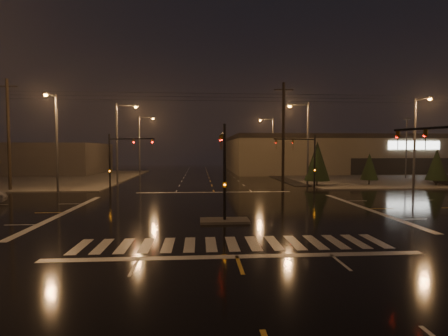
{
  "coord_description": "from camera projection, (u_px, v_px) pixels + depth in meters",
  "views": [
    {
      "loc": [
        -1.53,
        -25.18,
        4.43
      ],
      "look_at": [
        0.4,
        2.09,
        3.0
      ],
      "focal_mm": 28.0,
      "sensor_mm": 36.0,
      "label": 1
    }
  ],
  "objects": [
    {
      "name": "signal_mast_ne",
      "position": [
        306.0,
        156.0,
        35.99
      ],
      "size": [
        4.84,
        1.86,
        6.0
      ],
      "color": "black",
      "rests_on": "ground"
    },
    {
      "name": "signal_mast_median",
      "position": [
        223.0,
        160.0,
        22.16
      ],
      "size": [
        0.25,
        4.59,
        6.0
      ],
      "color": "black",
      "rests_on": "ground"
    },
    {
      "name": "streetlight_1",
      "position": [
        119.0,
        138.0,
        42.26
      ],
      "size": [
        2.77,
        0.32,
        10.0
      ],
      "color": "#38383A",
      "rests_on": "ground"
    },
    {
      "name": "utility_pole_0",
      "position": [
        9.0,
        134.0,
        37.49
      ],
      "size": [
        2.2,
        0.32,
        12.0
      ],
      "color": "black",
      "rests_on": "ground"
    },
    {
      "name": "parking_lot",
      "position": [
        428.0,
        177.0,
        55.78
      ],
      "size": [
        50.0,
        24.0,
        0.08
      ],
      "primitive_type": "cube",
      "color": "black",
      "rests_on": "ground"
    },
    {
      "name": "streetlight_4",
      "position": [
        271.0,
        142.0,
        61.77
      ],
      "size": [
        2.77,
        0.32,
        10.0
      ],
      "color": "#38383A",
      "rests_on": "ground"
    },
    {
      "name": "streetlight_5",
      "position": [
        55.0,
        136.0,
        35.13
      ],
      "size": [
        0.32,
        2.77,
        10.0
      ],
      "color": "#38383A",
      "rests_on": "ground"
    },
    {
      "name": "sidewalk_nw",
      "position": [
        12.0,
        178.0,
        53.18
      ],
      "size": [
        36.0,
        36.0,
        0.12
      ],
      "primitive_type": "cube",
      "color": "#4D4A45",
      "rests_on": "ground"
    },
    {
      "name": "stop_bar_near",
      "position": [
        237.0,
        257.0,
        14.46
      ],
      "size": [
        16.0,
        0.5,
        0.01
      ],
      "primitive_type": "cube",
      "color": "beige",
      "rests_on": "ground"
    },
    {
      "name": "ground",
      "position": [
        221.0,
        211.0,
        25.42
      ],
      "size": [
        140.0,
        140.0,
        0.0
      ],
      "primitive_type": "plane",
      "color": "black",
      "rests_on": "ground"
    },
    {
      "name": "crosswalk",
      "position": [
        232.0,
        244.0,
        16.45
      ],
      "size": [
        15.0,
        2.6,
        0.01
      ],
      "primitive_type": "cube",
      "color": "beige",
      "rests_on": "ground"
    },
    {
      "name": "streetlight_6",
      "position": [
        417.0,
        137.0,
        37.81
      ],
      "size": [
        0.32,
        2.77,
        10.0
      ],
      "color": "#38383A",
      "rests_on": "ground"
    },
    {
      "name": "signal_mast_nw",
      "position": [
        119.0,
        156.0,
        34.65
      ],
      "size": [
        4.84,
        1.86,
        6.0
      ],
      "color": "black",
      "rests_on": "ground"
    },
    {
      "name": "commercial_block",
      "position": [
        18.0,
        159.0,
        64.64
      ],
      "size": [
        30.0,
        18.0,
        5.6
      ],
      "primitive_type": "cube",
      "color": "#3D3736",
      "rests_on": "ground"
    },
    {
      "name": "streetlight_3",
      "position": [
        305.0,
        138.0,
        41.84
      ],
      "size": [
        2.77,
        0.32,
        10.0
      ],
      "color": "#38383A",
      "rests_on": "ground"
    },
    {
      "name": "utility_pole_1",
      "position": [
        283.0,
        135.0,
        39.61
      ],
      "size": [
        2.2,
        0.32,
        12.0
      ],
      "color": "black",
      "rests_on": "ground"
    },
    {
      "name": "car_parked",
      "position": [
        448.0,
        179.0,
        43.6
      ],
      "size": [
        2.23,
        4.57,
        1.5
      ],
      "primitive_type": "imported",
      "rotation": [
        0.0,
        0.0,
        -0.11
      ],
      "color": "black",
      "rests_on": "ground"
    },
    {
      "name": "conifer_0",
      "position": [
        317.0,
        161.0,
        42.19
      ],
      "size": [
        3.03,
        3.03,
        5.44
      ],
      "color": "black",
      "rests_on": "ground"
    },
    {
      "name": "conifer_2",
      "position": [
        437.0,
        165.0,
        42.75
      ],
      "size": [
        2.46,
        2.46,
        4.55
      ],
      "color": "black",
      "rests_on": "ground"
    },
    {
      "name": "conifer_1",
      "position": [
        369.0,
        166.0,
        43.39
      ],
      "size": [
        2.12,
        2.12,
        4.01
      ],
      "color": "black",
      "rests_on": "ground"
    },
    {
      "name": "retail_building",
      "position": [
        373.0,
        153.0,
        73.5
      ],
      "size": [
        60.2,
        28.3,
        7.2
      ],
      "color": "#756B54",
      "rests_on": "ground"
    },
    {
      "name": "stop_bar_far",
      "position": [
        214.0,
        192.0,
        36.38
      ],
      "size": [
        16.0,
        0.5,
        0.01
      ],
      "primitive_type": "cube",
      "color": "beige",
      "rests_on": "ground"
    },
    {
      "name": "median_island",
      "position": [
        225.0,
        221.0,
        21.43
      ],
      "size": [
        3.0,
        1.6,
        0.15
      ],
      "primitive_type": "cube",
      "color": "#4D4A45",
      "rests_on": "ground"
    },
    {
      "name": "sidewalk_ne",
      "position": [
        391.0,
        176.0,
        57.42
      ],
      "size": [
        36.0,
        36.0,
        0.12
      ],
      "primitive_type": "cube",
      "color": "#4D4A45",
      "rests_on": "ground"
    },
    {
      "name": "streetlight_2",
      "position": [
        141.0,
        142.0,
        58.19
      ],
      "size": [
        2.77,
        0.32,
        10.0
      ],
      "color": "#38383A",
      "rests_on": "ground"
    }
  ]
}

